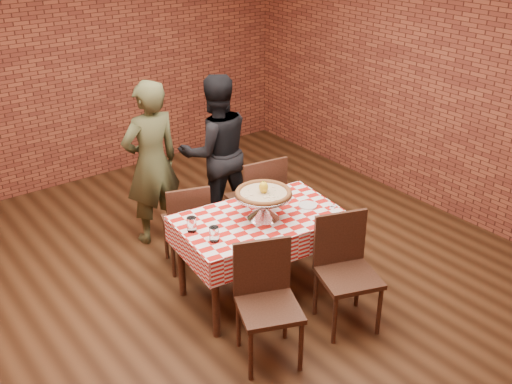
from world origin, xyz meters
The scene contains 19 objects.
ground centered at (0.00, 0.00, 0.00)m, with size 6.00×6.00×0.00m, color black.
back_wall centered at (0.00, 3.00, 1.45)m, with size 5.50×5.50×0.00m, color maroon.
table centered at (0.19, -0.20, 0.38)m, with size 1.33×0.80×0.75m, color #462719.
tablecloth centered at (0.19, -0.20, 0.64)m, with size 1.37×0.84×0.23m, color red, non-canonical shape.
pizza_stand centered at (0.21, -0.23, 0.86)m, with size 0.48×0.48×0.21m, color silver, non-canonical shape.
pizza centered at (0.21, -0.23, 0.98)m, with size 0.46×0.46×0.03m, color beige.
lemon centered at (0.21, -0.23, 1.03)m, with size 0.08×0.08×0.10m, color yellow.
water_glass_left centered at (-0.32, -0.30, 0.82)m, with size 0.08×0.08×0.12m, color white.
water_glass_right centered at (-0.37, -0.06, 0.82)m, with size 0.08×0.08×0.12m, color white.
side_plate centered at (0.63, -0.30, 0.76)m, with size 0.16×0.16×0.01m, color white.
sweetener_packet_a centered at (0.77, -0.45, 0.76)m, with size 0.05×0.04×0.01m, color white.
sweetener_packet_b centered at (0.80, -0.44, 0.76)m, with size 0.05×0.04×0.01m, color white.
condiment_caddy centered at (0.23, 0.06, 0.83)m, with size 0.10×0.08×0.14m, color silver.
chair_near_left centered at (-0.26, -0.90, 0.46)m, with size 0.43×0.43×0.91m, color #462719, non-canonical shape.
chair_near_right centered at (0.49, -0.96, 0.46)m, with size 0.44×0.44×0.92m, color #462719, non-canonical shape.
chair_far_left centered at (-0.07, 0.57, 0.43)m, with size 0.39×0.39×0.87m, color #462719, non-canonical shape.
chair_far_right centered at (0.71, 0.55, 0.47)m, with size 0.46×0.46×0.94m, color #462719, non-canonical shape.
diner_olive centered at (-0.05, 1.19, 0.82)m, with size 0.60×0.39×1.64m, color #424527.
diner_black centered at (0.64, 1.11, 0.80)m, with size 0.78×0.61×1.60m, color black.
Camera 1 is at (-2.47, -3.66, 3.13)m, focal length 42.31 mm.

